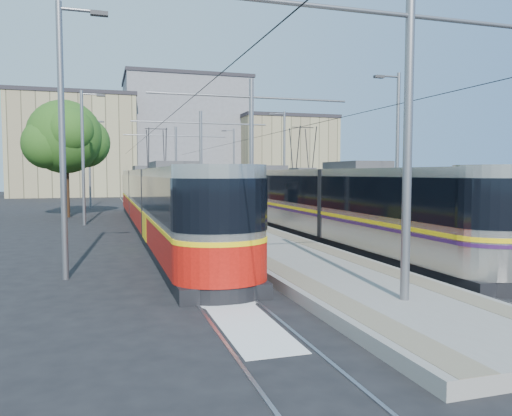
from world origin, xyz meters
name	(u,v)px	position (x,y,z in m)	size (l,w,h in m)	color
ground	(327,277)	(0.00, 0.00, 0.00)	(160.00, 160.00, 0.00)	black
platform	(210,221)	(0.00, 17.00, 0.15)	(4.00, 50.00, 0.30)	gray
tactile_strip_left	(187,219)	(-1.45, 17.00, 0.30)	(0.70, 50.00, 0.01)	gray
tactile_strip_right	(233,218)	(1.45, 17.00, 0.30)	(0.70, 50.00, 0.01)	gray
rails	(210,223)	(0.00, 17.00, 0.02)	(8.71, 70.00, 0.03)	gray
track_arrow	(237,314)	(-3.60, -3.00, 0.01)	(1.20, 5.00, 0.01)	silver
tram_left	(157,199)	(-3.60, 13.85, 1.70)	(2.43, 32.25, 5.50)	black
tram_right	(302,197)	(3.60, 10.73, 1.86)	(2.43, 28.99, 5.50)	black
catenary	(220,148)	(0.00, 14.15, 4.52)	(9.20, 70.00, 7.00)	slate
street_lamps	(198,158)	(0.00, 21.00, 4.18)	(15.18, 38.22, 8.00)	slate
shelter	(226,202)	(0.38, 14.44, 1.49)	(0.79, 1.12, 2.27)	black
tree	(70,139)	(-8.55, 24.21, 5.56)	(5.66, 5.23, 8.22)	#382314
building_left	(75,146)	(-10.00, 60.00, 6.90)	(16.32, 12.24, 13.79)	#999068
building_centre	(185,137)	(6.00, 64.00, 8.78)	(18.36, 14.28, 17.54)	gray
building_right	(284,155)	(20.00, 58.00, 5.84)	(14.28, 10.20, 11.66)	#999068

